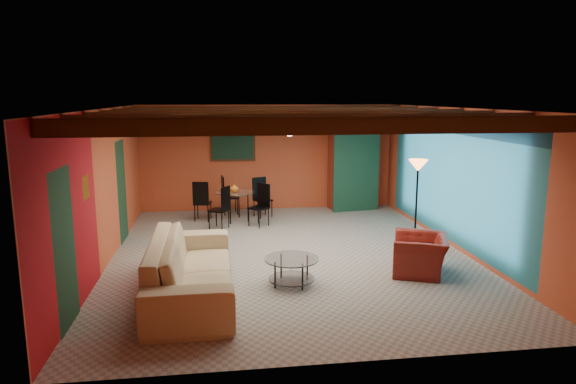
{
  "coord_description": "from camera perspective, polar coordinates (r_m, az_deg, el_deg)",
  "views": [
    {
      "loc": [
        -1.29,
        -9.1,
        2.92
      ],
      "look_at": [
        0.0,
        0.2,
        1.15
      ],
      "focal_mm": 31.89,
      "sensor_mm": 36.0,
      "label": 1
    }
  ],
  "objects": [
    {
      "name": "room",
      "position": [
        9.31,
        0.08,
        7.24
      ],
      "size": [
        6.52,
        8.01,
        2.71
      ],
      "color": "gray",
      "rests_on": "ground"
    },
    {
      "name": "sofa",
      "position": [
        7.73,
        -10.75,
        -8.26
      ],
      "size": [
        1.2,
        3.0,
        0.87
      ],
      "primitive_type": "imported",
      "rotation": [
        0.0,
        0.0,
        1.58
      ],
      "color": "tan",
      "rests_on": "ground"
    },
    {
      "name": "armchair",
      "position": [
        8.86,
        14.51,
        -6.76
      ],
      "size": [
        1.16,
        1.23,
        0.64
      ],
      "primitive_type": "imported",
      "rotation": [
        0.0,
        0.0,
        -1.94
      ],
      "color": "maroon",
      "rests_on": "ground"
    },
    {
      "name": "coffee_table",
      "position": [
        8.1,
        0.39,
        -8.81
      ],
      "size": [
        1.09,
        1.09,
        0.44
      ],
      "primitive_type": null,
      "rotation": [
        0.0,
        0.0,
        -0.34
      ],
      "color": "white",
      "rests_on": "ground"
    },
    {
      "name": "dining_table",
      "position": [
        12.11,
        -5.97,
        -0.98
      ],
      "size": [
        2.47,
        2.47,
        0.97
      ],
      "primitive_type": null,
      "rotation": [
        0.0,
        0.0,
        0.43
      ],
      "color": "silver",
      "rests_on": "ground"
    },
    {
      "name": "armoire",
      "position": [
        13.39,
        7.29,
        2.57
      ],
      "size": [
        1.27,
        0.75,
        2.1
      ],
      "primitive_type": "cube",
      "rotation": [
        0.0,
        0.0,
        0.14
      ],
      "color": "maroon",
      "rests_on": "ground"
    },
    {
      "name": "floor_lamp",
      "position": [
        9.85,
        14.1,
        -1.56
      ],
      "size": [
        0.42,
        0.42,
        1.78
      ],
      "primitive_type": null,
      "rotation": [
        0.0,
        0.0,
        -0.19
      ],
      "color": "black",
      "rests_on": "ground"
    },
    {
      "name": "ceiling_fan",
      "position": [
        9.2,
        0.17,
        7.19
      ],
      "size": [
        1.5,
        1.5,
        0.44
      ],
      "primitive_type": null,
      "color": "#472614",
      "rests_on": "ceiling"
    },
    {
      "name": "painting",
      "position": [
        13.12,
        -6.18,
        5.07
      ],
      "size": [
        1.05,
        0.03,
        0.65
      ],
      "primitive_type": "cube",
      "color": "black",
      "rests_on": "wall_back"
    },
    {
      "name": "potted_plant",
      "position": [
        13.28,
        7.42,
        8.11
      ],
      "size": [
        0.48,
        0.43,
        0.49
      ],
      "primitive_type": "imported",
      "rotation": [
        0.0,
        0.0,
        0.1
      ],
      "color": "#26661E",
      "rests_on": "armoire"
    },
    {
      "name": "vase",
      "position": [
        12.0,
        -6.03,
        1.74
      ],
      "size": [
        0.21,
        0.21,
        0.19
      ],
      "primitive_type": "imported",
      "rotation": [
        0.0,
        0.0,
        -0.15
      ],
      "color": "orange",
      "rests_on": "dining_table"
    }
  ]
}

